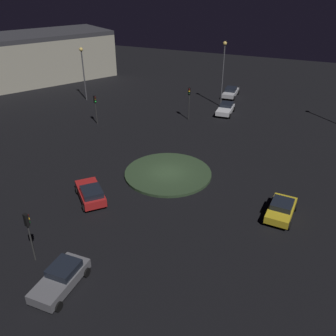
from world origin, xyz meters
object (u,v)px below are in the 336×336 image
car_red (91,193)px  streetlamp_southeast (83,65)px  car_white (226,109)px  traffic_light_south (189,97)px  car_silver (231,92)px  store_building (21,59)px  car_grey (61,278)px  streetlamp_south (223,66)px  car_yellow (281,209)px  traffic_light_southeast (95,104)px  traffic_light_north (29,228)px

car_red → streetlamp_southeast: (16.02, -23.07, 4.50)m
car_white → traffic_light_south: bearing=-45.7°
car_silver → store_building: (35.55, 5.57, 3.23)m
car_grey → streetlamp_south: streetlamp_south is taller
car_yellow → streetlamp_southeast: 36.89m
car_grey → car_yellow: bearing=137.5°
store_building → car_white: bearing=117.3°
car_yellow → car_grey: bearing=-37.7°
traffic_light_south → traffic_light_southeast: 11.87m
traffic_light_north → streetlamp_south: size_ratio=0.42×
traffic_light_south → streetlamp_southeast: size_ratio=0.56×
car_white → car_silver: car_silver is taller
traffic_light_south → streetlamp_southeast: 17.40m
car_white → traffic_light_south: size_ratio=0.96×
car_grey → traffic_light_north: 3.96m
traffic_light_south → streetlamp_southeast: streetlamp_southeast is taller
car_red → streetlamp_southeast: streetlamp_southeast is taller
store_building → traffic_light_south: bearing=109.9°
streetlamp_south → car_yellow: bearing=115.7°
car_yellow → traffic_light_southeast: 26.90m
traffic_light_south → car_silver: bearing=155.2°
car_white → car_yellow: car_yellow is taller
car_yellow → traffic_light_southeast: bearing=-110.8°
car_white → traffic_light_southeast: 17.47m
car_red → car_grey: 9.61m
car_yellow → car_silver: bearing=-154.5°
car_grey → store_building: bearing=-136.3°
streetlamp_southeast → streetlamp_south: size_ratio=0.85×
car_red → traffic_light_southeast: traffic_light_southeast is taller
traffic_light_south → streetlamp_southeast: bearing=-108.5°
traffic_light_south → traffic_light_southeast: bearing=-72.2°
car_grey → traffic_light_south: (2.56, -30.06, 2.32)m
car_grey → traffic_light_north: (3.18, -1.28, 1.98)m
car_grey → car_yellow: size_ratio=1.02×
traffic_light_north → streetlamp_south: bearing=9.9°
traffic_light_north → store_building: 47.69m
car_grey → store_building: size_ratio=0.13×
car_red → store_building: (31.76, -27.49, 3.21)m
traffic_light_southeast → traffic_light_south: bearing=62.6°
streetlamp_south → traffic_light_south: bearing=70.6°
car_silver → streetlamp_south: (0.21, 4.99, 5.08)m
car_yellow → streetlamp_south: size_ratio=0.44×
car_silver → traffic_light_southeast: bearing=-37.7°
car_yellow → traffic_light_north: traffic_light_north is taller
car_silver → store_building: size_ratio=0.14×
streetlamp_southeast → car_yellow: bearing=148.5°
car_yellow → streetlamp_southeast: streetlamp_southeast is taller
car_red → car_silver: 33.28m
car_silver → traffic_light_north: bearing=-6.3°
car_red → car_silver: size_ratio=0.93×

